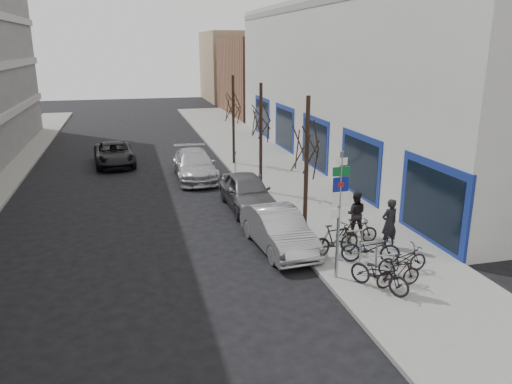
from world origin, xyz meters
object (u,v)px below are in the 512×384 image
meter_front (298,223)px  bike_far_inner (357,231)px  meter_mid (260,185)px  bike_near_left (380,271)px  bike_far_curb (403,257)px  pedestrian_far (355,213)px  tree_mid (261,112)px  bike_mid_inner (335,239)px  pedestrian_near (389,223)px  parked_car_back (195,165)px  meter_back (235,160)px  tree_near (307,135)px  bike_near_right (398,273)px  highway_sign_pole (339,208)px  bike_mid_curb (371,246)px  bike_rack (368,250)px  parked_car_front (278,230)px  parked_car_mid (247,191)px  tree_far (233,99)px  lane_car (114,154)px

meter_front → bike_far_inner: 2.20m
meter_mid → bike_near_left: 9.69m
bike_far_curb → bike_far_inner: bearing=3.0°
meter_front → pedestrian_far: pedestrian_far is taller
tree_mid → bike_mid_inner: (0.45, -8.38, -3.37)m
meter_front → bike_far_curb: size_ratio=0.72×
tree_mid → pedestrian_near: 9.12m
parked_car_back → pedestrian_near: pedestrian_near is taller
bike_mid_inner → bike_far_inner: 1.49m
meter_back → bike_far_curb: meter_back is taller
tree_near → bike_near_left: 5.75m
bike_far_curb → parked_car_back: parked_car_back is taller
bike_far_curb → bike_near_right: bearing=140.0°
bike_far_curb → parked_car_back: 14.88m
highway_sign_pole → meter_back: bearing=91.0°
tree_mid → bike_mid_curb: bearing=-81.7°
highway_sign_pole → bike_near_left: highway_sign_pole is taller
bike_rack → bike_mid_curb: bike_mid_curb is taller
parked_car_front → meter_back: bearing=81.4°
parked_car_mid → pedestrian_far: bearing=-57.6°
bike_rack → bike_far_curb: bearing=-47.1°
bike_rack → meter_back: 13.50m
bike_near_left → pedestrian_near: size_ratio=1.07×
tree_far → bike_near_left: tree_far is taller
meter_front → meter_back: same height
meter_back → pedestrian_far: pedestrian_far is taller
meter_back → pedestrian_near: size_ratio=0.69×
bike_rack → bike_near_left: bearing=-106.2°
highway_sign_pole → bike_far_inner: bearing=53.2°
lane_car → parked_car_front: bearing=-73.3°
bike_near_right → bike_mid_curb: bike_mid_curb is taller
tree_mid → bike_far_curb: 10.97m
bike_mid_curb → pedestrian_near: bearing=-30.8°
bike_near_left → pedestrian_near: 3.48m
bike_mid_inner → parked_car_mid: parked_car_mid is taller
bike_far_inner → parked_car_front: (-2.86, 0.53, 0.11)m
bike_mid_curb → bike_rack: bearing=154.2°
bike_mid_inner → pedestrian_far: bearing=-52.1°
bike_rack → parked_car_back: bearing=106.8°
meter_mid → bike_far_inner: bearing=-70.7°
meter_front → bike_near_left: bearing=-74.4°
bike_rack → bike_near_right: 1.69m
meter_front → bike_far_inner: size_ratio=0.80×
tree_far → meter_back: 4.08m
parked_car_mid → meter_back: bearing=81.5°
parked_car_mid → bike_near_right: bearing=-75.7°
meter_mid → lane_car: (-6.77, 9.91, -0.22)m
meter_back → pedestrian_far: size_ratio=0.72×
bike_far_inner → pedestrian_far: 0.91m
meter_back → pedestrian_near: bearing=-76.0°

